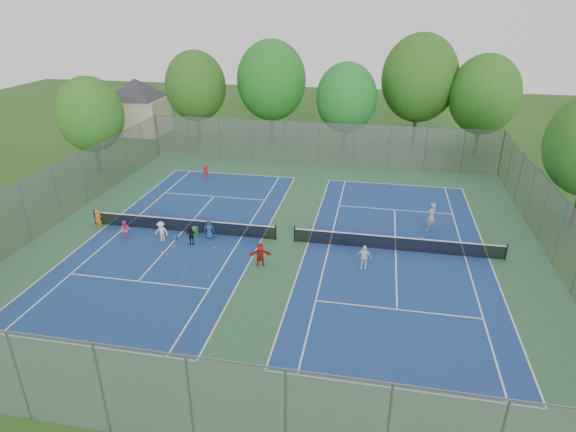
% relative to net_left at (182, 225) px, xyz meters
% --- Properties ---
extents(ground, '(120.00, 120.00, 0.00)m').
position_rel_net_left_xyz_m(ground, '(7.00, 0.00, -0.46)').
color(ground, '#254D18').
rests_on(ground, ground).
extents(court_pad, '(32.00, 32.00, 0.01)m').
position_rel_net_left_xyz_m(court_pad, '(7.00, 0.00, -0.45)').
color(court_pad, '#2C5D39').
rests_on(court_pad, ground).
extents(court_left, '(10.97, 23.77, 0.01)m').
position_rel_net_left_xyz_m(court_left, '(0.00, 0.00, -0.44)').
color(court_left, navy).
rests_on(court_left, court_pad).
extents(court_right, '(10.97, 23.77, 0.01)m').
position_rel_net_left_xyz_m(court_right, '(14.00, 0.00, -0.44)').
color(court_right, navy).
rests_on(court_right, court_pad).
extents(net_left, '(12.87, 0.10, 0.91)m').
position_rel_net_left_xyz_m(net_left, '(0.00, 0.00, 0.00)').
color(net_left, black).
rests_on(net_left, ground).
extents(net_right, '(12.87, 0.10, 0.91)m').
position_rel_net_left_xyz_m(net_right, '(14.00, 0.00, 0.00)').
color(net_right, black).
rests_on(net_right, ground).
extents(fence_north, '(32.00, 0.10, 4.00)m').
position_rel_net_left_xyz_m(fence_north, '(7.00, 16.00, 1.54)').
color(fence_north, gray).
rests_on(fence_north, ground).
extents(fence_south, '(32.00, 0.10, 4.00)m').
position_rel_net_left_xyz_m(fence_south, '(7.00, -16.00, 1.54)').
color(fence_south, gray).
rests_on(fence_south, ground).
extents(fence_west, '(0.10, 32.00, 4.00)m').
position_rel_net_left_xyz_m(fence_west, '(-9.00, 0.00, 1.54)').
color(fence_west, gray).
rests_on(fence_west, ground).
extents(fence_east, '(0.10, 32.00, 4.00)m').
position_rel_net_left_xyz_m(fence_east, '(23.00, 0.00, 1.54)').
color(fence_east, gray).
rests_on(fence_east, ground).
extents(house, '(11.03, 11.03, 7.30)m').
position_rel_net_left_xyz_m(house, '(-15.00, 24.00, 3.76)').
color(house, '#B7A88C').
rests_on(house, ground).
extents(tree_nw, '(6.40, 6.40, 9.58)m').
position_rel_net_left_xyz_m(tree_nw, '(-7.00, 22.00, 5.44)').
color(tree_nw, '#443326').
rests_on(tree_nw, ground).
extents(tree_nl, '(7.20, 7.20, 10.69)m').
position_rel_net_left_xyz_m(tree_nl, '(1.00, 23.00, 6.09)').
color(tree_nl, '#443326').
rests_on(tree_nl, ground).
extents(tree_nc, '(6.00, 6.00, 8.85)m').
position_rel_net_left_xyz_m(tree_nc, '(9.00, 21.00, 4.94)').
color(tree_nc, '#443326').
rests_on(tree_nc, ground).
extents(tree_nr, '(7.60, 7.60, 11.42)m').
position_rel_net_left_xyz_m(tree_nr, '(16.00, 24.00, 6.59)').
color(tree_nr, '#443326').
rests_on(tree_nr, ground).
extents(tree_ne, '(6.60, 6.60, 9.77)m').
position_rel_net_left_xyz_m(tree_ne, '(22.00, 22.00, 5.51)').
color(tree_ne, '#443326').
rests_on(tree_ne, ground).
extents(tree_side_w, '(5.60, 5.60, 8.47)m').
position_rel_net_left_xyz_m(tree_side_w, '(-12.00, 10.00, 4.79)').
color(tree_side_w, '#443326').
rests_on(tree_side_w, ground).
extents(ball_crate, '(0.33, 0.33, 0.26)m').
position_rel_net_left_xyz_m(ball_crate, '(-0.03, -1.24, -0.32)').
color(ball_crate, '#1739B1').
rests_on(ball_crate, ground).
extents(ball_hopper, '(0.38, 0.38, 0.60)m').
position_rel_net_left_xyz_m(ball_hopper, '(1.03, -0.39, -0.15)').
color(ball_hopper, green).
rests_on(ball_hopper, ground).
extents(student_a, '(0.51, 0.34, 1.36)m').
position_rel_net_left_xyz_m(student_a, '(-5.74, -0.60, 0.23)').
color(student_a, orange).
rests_on(student_a, ground).
extents(student_b, '(0.72, 0.62, 1.29)m').
position_rel_net_left_xyz_m(student_b, '(-3.14, -1.75, 0.19)').
color(student_b, '#D8547A').
rests_on(student_b, ground).
extents(student_c, '(0.88, 0.51, 1.35)m').
position_rel_net_left_xyz_m(student_c, '(-0.77, -1.52, 0.22)').
color(student_c, silver).
rests_on(student_c, ground).
extents(student_d, '(0.75, 0.39, 1.22)m').
position_rel_net_left_xyz_m(student_d, '(1.28, -1.67, 0.16)').
color(student_d, black).
rests_on(student_d, ground).
extents(student_e, '(0.76, 0.62, 1.35)m').
position_rel_net_left_xyz_m(student_e, '(2.11, -0.60, 0.22)').
color(student_e, navy).
rests_on(student_e, ground).
extents(student_f, '(1.39, 0.76, 1.43)m').
position_rel_net_left_xyz_m(student_f, '(6.21, -3.39, 0.26)').
color(student_f, '#A41D17').
rests_on(student_f, ground).
extents(child_far_baseline, '(0.92, 0.75, 1.24)m').
position_rel_net_left_xyz_m(child_far_baseline, '(-1.99, 10.28, 0.17)').
color(child_far_baseline, '#A61A17').
rests_on(child_far_baseline, ground).
extents(instructor, '(0.87, 0.82, 1.99)m').
position_rel_net_left_xyz_m(instructor, '(16.27, 3.36, 0.54)').
color(instructor, gray).
rests_on(instructor, ground).
extents(teen_court_b, '(0.90, 0.44, 1.48)m').
position_rel_net_left_xyz_m(teen_court_b, '(12.12, -2.59, 0.29)').
color(teen_court_b, white).
rests_on(teen_court_b, ground).
extents(tennis_ball_0, '(0.07, 0.07, 0.07)m').
position_rel_net_left_xyz_m(tennis_ball_0, '(2.35, -5.62, -0.42)').
color(tennis_ball_0, '#B3CD2F').
rests_on(tennis_ball_0, ground).
extents(tennis_ball_1, '(0.07, 0.07, 0.07)m').
position_rel_net_left_xyz_m(tennis_ball_1, '(2.12, -4.68, -0.42)').
color(tennis_ball_1, yellow).
rests_on(tennis_ball_1, ground).
extents(tennis_ball_2, '(0.07, 0.07, 0.07)m').
position_rel_net_left_xyz_m(tennis_ball_2, '(0.31, -3.25, -0.42)').
color(tennis_ball_2, '#C2D932').
rests_on(tennis_ball_2, ground).
extents(tennis_ball_3, '(0.07, 0.07, 0.07)m').
position_rel_net_left_xyz_m(tennis_ball_3, '(2.89, -1.77, -0.42)').
color(tennis_ball_3, '#C0D130').
rests_on(tennis_ball_3, ground).
extents(tennis_ball_4, '(0.07, 0.07, 0.07)m').
position_rel_net_left_xyz_m(tennis_ball_4, '(3.62, -5.14, -0.42)').
color(tennis_ball_4, yellow).
rests_on(tennis_ball_4, ground).
extents(tennis_ball_5, '(0.07, 0.07, 0.07)m').
position_rel_net_left_xyz_m(tennis_ball_5, '(2.20, -5.99, -0.42)').
color(tennis_ball_5, '#C4D832').
rests_on(tennis_ball_5, ground).
extents(tennis_ball_6, '(0.07, 0.07, 0.07)m').
position_rel_net_left_xyz_m(tennis_ball_6, '(2.86, -1.92, -0.42)').
color(tennis_ball_6, yellow).
rests_on(tennis_ball_6, ground).
extents(tennis_ball_7, '(0.07, 0.07, 0.07)m').
position_rel_net_left_xyz_m(tennis_ball_7, '(-4.00, -3.68, -0.42)').
color(tennis_ball_7, '#B0D130').
rests_on(tennis_ball_7, ground).
extents(tennis_ball_8, '(0.07, 0.07, 0.07)m').
position_rel_net_left_xyz_m(tennis_ball_8, '(-1.92, -1.33, -0.42)').
color(tennis_ball_8, '#C5D832').
rests_on(tennis_ball_8, ground).
extents(tennis_ball_9, '(0.07, 0.07, 0.07)m').
position_rel_net_left_xyz_m(tennis_ball_9, '(0.36, -2.24, -0.42)').
color(tennis_ball_9, '#C4DF33').
rests_on(tennis_ball_9, ground).
extents(tennis_ball_10, '(0.07, 0.07, 0.07)m').
position_rel_net_left_xyz_m(tennis_ball_10, '(-0.15, -3.01, -0.42)').
color(tennis_ball_10, gold).
rests_on(tennis_ball_10, ground).
extents(tennis_ball_11, '(0.07, 0.07, 0.07)m').
position_rel_net_left_xyz_m(tennis_ball_11, '(3.30, -2.53, -0.42)').
color(tennis_ball_11, gold).
rests_on(tennis_ball_11, ground).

